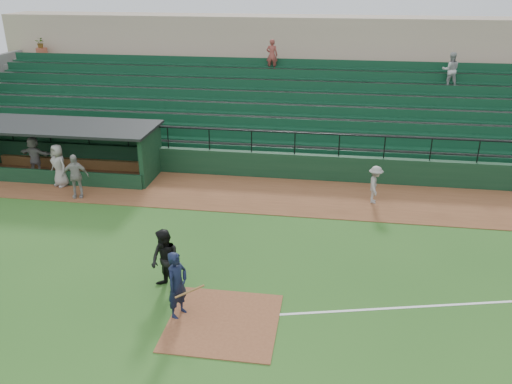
# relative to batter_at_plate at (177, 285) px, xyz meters

# --- Properties ---
(ground) EXTENTS (90.00, 90.00, 0.00)m
(ground) POSITION_rel_batter_at_plate_xyz_m (1.29, 0.85, -0.99)
(ground) COLOR #28561B
(ground) RESTS_ON ground
(warning_track) EXTENTS (40.00, 4.00, 0.03)m
(warning_track) POSITION_rel_batter_at_plate_xyz_m (1.29, 8.85, -0.98)
(warning_track) COLOR brown
(warning_track) RESTS_ON ground
(home_plate_dirt) EXTENTS (3.00, 3.00, 0.03)m
(home_plate_dirt) POSITION_rel_batter_at_plate_xyz_m (1.29, -0.15, -0.98)
(home_plate_dirt) COLOR brown
(home_plate_dirt) RESTS_ON ground
(foul_line) EXTENTS (17.49, 4.44, 0.01)m
(foul_line) POSITION_rel_batter_at_plate_xyz_m (9.29, 2.05, -0.99)
(foul_line) COLOR white
(foul_line) RESTS_ON ground
(stadium_structure) EXTENTS (38.00, 13.08, 6.40)m
(stadium_structure) POSITION_rel_batter_at_plate_xyz_m (1.29, 17.31, 1.31)
(stadium_structure) COLOR black
(stadium_structure) RESTS_ON ground
(dugout) EXTENTS (8.90, 3.20, 2.42)m
(dugout) POSITION_rel_batter_at_plate_xyz_m (-8.46, 10.41, 0.34)
(dugout) COLOR black
(dugout) RESTS_ON ground
(batter_at_plate) EXTENTS (1.16, 0.85, 1.98)m
(batter_at_plate) POSITION_rel_batter_at_plate_xyz_m (0.00, 0.00, 0.00)
(batter_at_plate) COLOR black
(batter_at_plate) RESTS_ON ground
(umpire) EXTENTS (1.23, 1.18, 1.99)m
(umpire) POSITION_rel_batter_at_plate_xyz_m (-0.72, 1.17, 0.01)
(umpire) COLOR black
(umpire) RESTS_ON ground
(runner) EXTENTS (0.64, 1.06, 1.59)m
(runner) POSITION_rel_batter_at_plate_xyz_m (5.82, 8.71, -0.17)
(runner) COLOR gray
(runner) RESTS_ON warning_track
(dugout_player_a) EXTENTS (1.20, 0.73, 1.90)m
(dugout_player_a) POSITION_rel_batter_at_plate_xyz_m (-6.66, 7.40, -0.01)
(dugout_player_a) COLOR gray
(dugout_player_a) RESTS_ON warning_track
(dugout_player_b) EXTENTS (1.12, 0.99, 1.93)m
(dugout_player_b) POSITION_rel_batter_at_plate_xyz_m (-7.97, 8.49, 0.00)
(dugout_player_b) COLOR gray
(dugout_player_b) RESTS_ON warning_track
(dugout_player_c) EXTENTS (1.76, 0.74, 1.84)m
(dugout_player_c) POSITION_rel_batter_at_plate_xyz_m (-9.86, 9.74, -0.04)
(dugout_player_c) COLOR gray
(dugout_player_c) RESTS_ON warning_track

